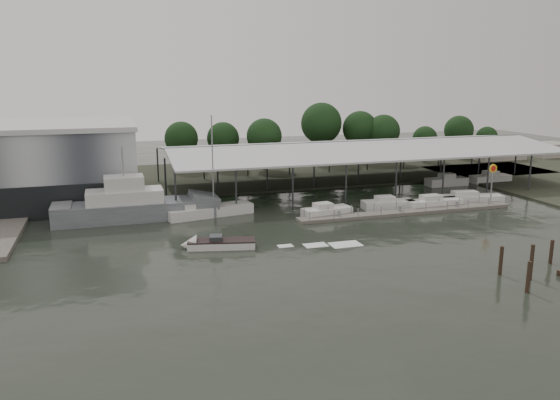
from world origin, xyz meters
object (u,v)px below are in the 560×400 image
object	(u,v)px
shell_fuel_sign	(492,177)
white_sailboat	(208,211)
grey_trawler	(136,206)
speedboat_underway	(215,244)

from	to	relation	value
shell_fuel_sign	white_sailboat	size ratio (longest dim) A/B	0.46
grey_trawler	shell_fuel_sign	bearing A→B (deg)	-9.50
grey_trawler	white_sailboat	xyz separation A→B (m)	(8.26, -1.00, -0.94)
grey_trawler	speedboat_underway	size ratio (longest dim) A/B	1.05
speedboat_underway	shell_fuel_sign	bearing A→B (deg)	-157.36
speedboat_underway	grey_trawler	bearing A→B (deg)	-51.43
shell_fuel_sign	white_sailboat	world-z (taller)	white_sailboat
shell_fuel_sign	grey_trawler	xyz separation A→B (m)	(-43.51, 7.19, -2.35)
grey_trawler	white_sailboat	size ratio (longest dim) A/B	1.55
white_sailboat	speedboat_underway	xyz separation A→B (m)	(-1.61, -12.68, -0.25)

